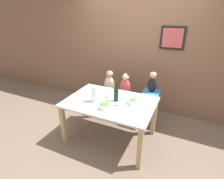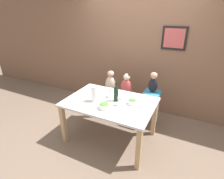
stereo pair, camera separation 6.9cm
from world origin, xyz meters
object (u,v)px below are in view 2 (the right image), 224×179
(chair_far_center, at_px, (126,101))
(person_baby_right, at_px, (153,82))
(chair_far_left, at_px, (111,97))
(person_child_center, at_px, (126,86))
(wine_bottle, at_px, (116,94))
(salad_bowl_large, at_px, (104,106))
(wine_glass_near, at_px, (120,98))
(wine_glass_far, at_px, (110,91))
(dinner_plate_front_left, at_px, (77,101))
(dinner_plate_back_left, at_px, (99,91))
(paper_towel_roll, at_px, (95,94))
(person_child_left, at_px, (111,83))
(chair_right_highchair, at_px, (151,100))
(salad_bowl_small, at_px, (132,102))

(chair_far_center, xyz_separation_m, person_baby_right, (0.53, 0.00, 0.52))
(chair_far_left, relative_size, person_child_center, 0.89)
(wine_bottle, height_order, salad_bowl_large, wine_bottle)
(wine_glass_near, relative_size, wine_glass_far, 1.00)
(chair_far_left, height_order, dinner_plate_front_left, dinner_plate_front_left)
(person_child_center, bearing_deg, person_baby_right, 0.04)
(dinner_plate_back_left, bearing_deg, paper_towel_roll, -69.29)
(person_baby_right, height_order, salad_bowl_large, person_baby_right)
(wine_glass_far, distance_m, dinner_plate_back_left, 0.35)
(person_child_left, height_order, wine_glass_far, person_child_left)
(wine_glass_near, bearing_deg, wine_bottle, 136.41)
(chair_right_highchair, distance_m, person_child_left, 0.90)
(chair_right_highchair, relative_size, wine_glass_far, 4.00)
(chair_right_highchair, xyz_separation_m, person_baby_right, (0.00, 0.00, 0.37))
(salad_bowl_small, bearing_deg, person_child_center, 119.04)
(chair_right_highchair, height_order, salad_bowl_small, salad_bowl_small)
(chair_far_left, xyz_separation_m, person_child_center, (0.36, 0.00, 0.34))
(person_baby_right, relative_size, dinner_plate_back_left, 1.88)
(salad_bowl_large, xyz_separation_m, dinner_plate_front_left, (-0.51, -0.01, -0.04))
(wine_bottle, xyz_separation_m, salad_bowl_large, (-0.06, -0.30, -0.08))
(person_baby_right, distance_m, dinner_plate_front_left, 1.43)
(chair_far_center, distance_m, chair_right_highchair, 0.55)
(dinner_plate_front_left, bearing_deg, chair_far_left, 83.43)
(dinner_plate_back_left, bearing_deg, salad_bowl_large, -52.99)
(salad_bowl_large, bearing_deg, person_child_center, 92.22)
(wine_glass_near, bearing_deg, salad_bowl_small, 36.37)
(person_child_center, xyz_separation_m, wine_glass_near, (0.21, -0.81, 0.14))
(salad_bowl_large, xyz_separation_m, salad_bowl_small, (0.34, 0.32, 0.00))
(chair_far_left, bearing_deg, salad_bowl_small, -42.88)
(wine_bottle, bearing_deg, salad_bowl_large, -100.87)
(wine_bottle, bearing_deg, dinner_plate_front_left, -151.10)
(salad_bowl_small, height_order, dinner_plate_front_left, salad_bowl_small)
(chair_far_center, xyz_separation_m, wine_glass_near, (0.21, -0.81, 0.47))
(dinner_plate_front_left, bearing_deg, dinner_plate_back_left, 77.21)
(chair_right_highchair, height_order, dinner_plate_back_left, dinner_plate_back_left)
(wine_bottle, xyz_separation_m, wine_glass_near, (0.11, -0.11, -0.00))
(chair_far_center, bearing_deg, person_child_center, 90.00)
(person_child_center, height_order, dinner_plate_front_left, person_child_center)
(chair_right_highchair, distance_m, wine_glass_far, 0.90)
(chair_far_left, xyz_separation_m, salad_bowl_small, (0.73, -0.68, 0.40))
(person_child_center, xyz_separation_m, salad_bowl_large, (0.04, -1.00, 0.06))
(chair_far_center, distance_m, wine_glass_near, 0.96)
(wine_glass_far, height_order, dinner_plate_back_left, wine_glass_far)
(paper_towel_roll, relative_size, dinner_plate_back_left, 1.28)
(chair_far_left, xyz_separation_m, person_baby_right, (0.88, 0.00, 0.52))
(chair_right_highchair, xyz_separation_m, wine_glass_far, (-0.58, -0.61, 0.32))
(salad_bowl_large, relative_size, salad_bowl_small, 1.22)
(chair_far_center, distance_m, salad_bowl_large, 1.08)
(chair_far_left, height_order, person_child_left, person_child_left)
(person_child_center, bearing_deg, salad_bowl_large, -87.78)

